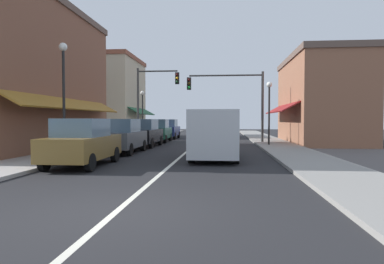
% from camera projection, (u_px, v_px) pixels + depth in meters
% --- Properties ---
extents(ground_plane, '(80.00, 80.00, 0.00)m').
position_uv_depth(ground_plane, '(195.00, 144.00, 24.42)').
color(ground_plane, black).
extents(sidewalk_left, '(2.60, 56.00, 0.12)m').
position_uv_depth(sidewalk_left, '(120.00, 143.00, 24.93)').
color(sidewalk_left, '#A39E99').
rests_on(sidewalk_left, ground).
extents(sidewalk_right, '(2.60, 56.00, 0.12)m').
position_uv_depth(sidewalk_right, '(274.00, 144.00, 23.91)').
color(sidewalk_right, gray).
rests_on(sidewalk_right, ground).
extents(lane_center_stripe, '(0.14, 52.00, 0.01)m').
position_uv_depth(lane_center_stripe, '(195.00, 144.00, 24.42)').
color(lane_center_stripe, silver).
rests_on(lane_center_stripe, ground).
extents(storefront_left_block, '(5.86, 14.20, 8.41)m').
position_uv_depth(storefront_left_block, '(24.00, 75.00, 19.14)').
color(storefront_left_block, brown).
rests_on(storefront_left_block, ground).
extents(storefront_right_block, '(5.86, 10.20, 6.41)m').
position_uv_depth(storefront_right_block, '(320.00, 100.00, 25.46)').
color(storefront_right_block, '#8E5B42').
rests_on(storefront_right_block, ground).
extents(storefront_far_left, '(5.74, 8.20, 8.03)m').
position_uv_depth(storefront_far_left, '(115.00, 97.00, 35.06)').
color(storefront_far_left, '#BCAD8E').
rests_on(storefront_far_left, ground).
extents(parked_car_nearest_left, '(1.82, 4.12, 1.77)m').
position_uv_depth(parked_car_nearest_left, '(83.00, 143.00, 12.78)').
color(parked_car_nearest_left, brown).
rests_on(parked_car_nearest_left, ground).
extents(parked_car_second_left, '(1.80, 4.11, 1.77)m').
position_uv_depth(parked_car_second_left, '(122.00, 136.00, 17.80)').
color(parked_car_second_left, '#4C5156').
rests_on(parked_car_second_left, ground).
extents(parked_car_third_left, '(1.86, 4.14, 1.77)m').
position_uv_depth(parked_car_third_left, '(144.00, 133.00, 22.15)').
color(parked_car_third_left, black).
rests_on(parked_car_third_left, ground).
extents(parked_car_far_left, '(1.85, 4.13, 1.77)m').
position_uv_depth(parked_car_far_left, '(158.00, 131.00, 26.85)').
color(parked_car_far_left, '#0F4C33').
rests_on(parked_car_far_left, ground).
extents(parked_car_distant_left, '(1.79, 4.10, 1.77)m').
position_uv_depth(parked_car_distant_left, '(168.00, 129.00, 31.54)').
color(parked_car_distant_left, navy).
rests_on(parked_car_distant_left, ground).
extents(van_in_lane, '(2.07, 5.21, 2.12)m').
position_uv_depth(van_in_lane, '(215.00, 133.00, 15.20)').
color(van_in_lane, '#B2B7BC').
rests_on(van_in_lane, ground).
extents(traffic_signal_mast_arm, '(5.60, 0.50, 5.24)m').
position_uv_depth(traffic_signal_mast_arm, '(234.00, 94.00, 25.23)').
color(traffic_signal_mast_arm, '#333333').
rests_on(traffic_signal_mast_arm, ground).
extents(traffic_signal_left_corner, '(3.41, 0.50, 5.81)m').
position_uv_depth(traffic_signal_left_corner, '(151.00, 93.00, 27.18)').
color(traffic_signal_left_corner, '#333333').
rests_on(traffic_signal_left_corner, ground).
extents(street_lamp_left_near, '(0.36, 0.36, 5.08)m').
position_uv_depth(street_lamp_left_near, '(64.00, 82.00, 15.06)').
color(street_lamp_left_near, black).
rests_on(street_lamp_left_near, ground).
extents(street_lamp_right_mid, '(0.36, 0.36, 4.18)m').
position_uv_depth(street_lamp_right_mid, '(269.00, 102.00, 22.31)').
color(street_lamp_right_mid, black).
rests_on(street_lamp_right_mid, ground).
extents(street_lamp_left_far, '(0.36, 0.36, 4.23)m').
position_uv_depth(street_lamp_left_far, '(143.00, 106.00, 29.88)').
color(street_lamp_left_far, black).
rests_on(street_lamp_left_far, ground).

